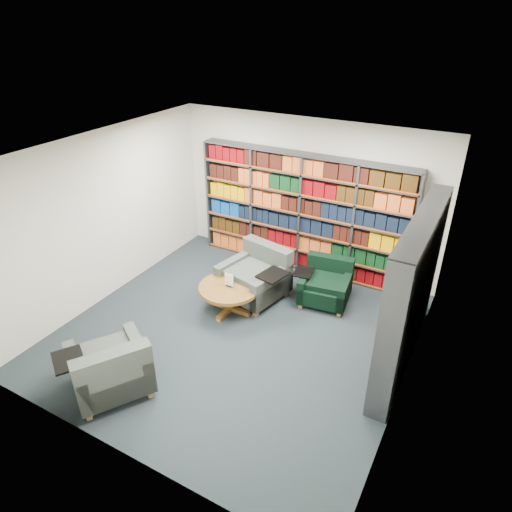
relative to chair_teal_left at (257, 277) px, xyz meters
The scene contains 7 objects.
room_shell 1.51m from the chair_teal_left, 77.62° to the right, with size 5.02×5.02×2.82m.
bookshelf_back 1.49m from the chair_teal_left, 79.54° to the left, with size 4.00×0.28×2.20m.
bookshelf_right 2.72m from the chair_teal_left, 10.33° to the right, with size 0.28×2.50×2.20m.
chair_teal_left is the anchor object (origin of this frame).
chair_green_right 1.18m from the chair_teal_left, 21.73° to the left, with size 0.99×0.89×0.72m.
chair_teal_front 2.97m from the chair_teal_left, 100.23° to the right, with size 1.29×1.29×0.85m.
coffee_table 0.66m from the chair_teal_left, 104.45° to the right, with size 1.00×1.00×0.70m.
Camera 1 is at (2.97, -4.79, 4.43)m, focal length 32.00 mm.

